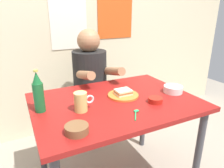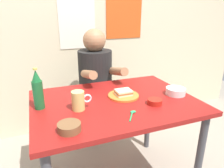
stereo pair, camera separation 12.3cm
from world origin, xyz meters
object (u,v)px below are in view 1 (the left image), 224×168
beer_bottle (38,93)px  sandwich (123,92)px  stool (91,112)px  dining_table (115,112)px  person_seated (90,73)px  plate_orange (123,95)px  condiment_bowl_brown (77,129)px  beer_mug (81,102)px

beer_bottle → sandwich: bearing=-1.7°
stool → dining_table: bearing=-94.5°
dining_table → beer_bottle: bearing=174.0°
person_seated → plate_orange: size_ratio=3.27×
plate_orange → condiment_bowl_brown: 0.54m
person_seated → beer_bottle: bearing=-133.3°
dining_table → condiment_bowl_brown: size_ratio=9.17×
stool → beer_mug: beer_mug is taller
stool → sandwich: (0.03, -0.60, 0.42)m
dining_table → stool: 0.70m
person_seated → beer_mug: 0.74m
condiment_bowl_brown → dining_table: bearing=37.8°
plate_orange → beer_bottle: size_ratio=0.84×
beer_mug → stool: bearing=65.7°
person_seated → beer_mug: bearing=-114.6°
stool → beer_mug: bearing=-114.3°
plate_orange → condiment_bowl_brown: bearing=-144.7°
plate_orange → stool: bearing=93.1°
person_seated → beer_bottle: person_seated is taller
dining_table → beer_bottle: size_ratio=4.20×
person_seated → beer_mug: size_ratio=5.71×
dining_table → beer_mug: 0.31m
condiment_bowl_brown → plate_orange: bearing=35.3°
beer_mug → dining_table: bearing=11.8°
plate_orange → sandwich: bearing=153.4°
beer_mug → condiment_bowl_brown: beer_mug is taller
person_seated → beer_mug: (-0.31, -0.67, 0.03)m
sandwich → beer_mug: 0.35m
person_seated → condiment_bowl_brown: (-0.41, -0.90, -0.00)m
plate_orange → beer_bottle: 0.58m
person_seated → plate_orange: person_seated is taller
stool → sandwich: 0.73m
stool → condiment_bowl_brown: (-0.41, -0.91, 0.41)m
dining_table → sandwich: sandwich is taller
plate_orange → beer_bottle: beer_bottle is taller
sandwich → stool: bearing=93.1°
condiment_bowl_brown → beer_mug: bearing=66.3°
beer_mug → condiment_bowl_brown: (-0.10, -0.22, -0.04)m
stool → beer_bottle: size_ratio=1.72×
condiment_bowl_brown → person_seated: bearing=65.6°
dining_table → person_seated: 0.63m
person_seated → beer_bottle: size_ratio=2.75×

